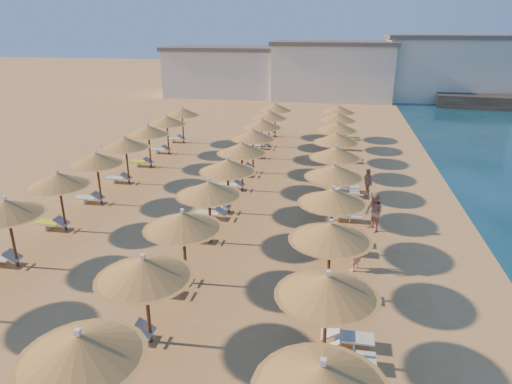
% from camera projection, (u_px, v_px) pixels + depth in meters
% --- Properties ---
extents(ground, '(220.00, 220.00, 0.00)m').
position_uv_depth(ground, '(259.00, 252.00, 19.85)').
color(ground, tan).
rests_on(ground, ground).
extents(hotel_blocks, '(44.74, 10.24, 8.10)m').
position_uv_depth(hotel_blocks, '(340.00, 70.00, 59.99)').
color(hotel_blocks, silver).
rests_on(hotel_blocks, ground).
extents(parasol_row_east, '(2.96, 38.09, 3.07)m').
position_uv_depth(parasol_row_east, '(334.00, 172.00, 22.24)').
color(parasol_row_east, brown).
rests_on(parasol_row_east, ground).
extents(parasol_row_west, '(2.96, 38.09, 3.07)m').
position_uv_depth(parasol_row_west, '(228.00, 166.00, 23.12)').
color(parasol_row_west, brown).
rests_on(parasol_row_west, ground).
extents(parasol_row_inland, '(2.96, 27.55, 3.07)m').
position_uv_depth(parasol_row_inland, '(112.00, 151.00, 25.94)').
color(parasol_row_inland, brown).
rests_on(parasol_row_inland, ground).
extents(loungers, '(15.56, 36.64, 0.66)m').
position_uv_depth(loungers, '(242.00, 206.00, 24.02)').
color(loungers, white).
rests_on(loungers, ground).
extents(beachgoer_b, '(1.07, 1.16, 1.92)m').
position_uv_depth(beachgoer_b, '(374.00, 212.00, 21.61)').
color(beachgoer_b, tan).
rests_on(beachgoer_b, ground).
extents(beachgoer_a, '(0.65, 0.77, 1.81)m').
position_uv_depth(beachgoer_a, '(356.00, 250.00, 18.15)').
color(beachgoer_a, tan).
rests_on(beachgoer_a, ground).
extents(beachgoer_c, '(0.77, 1.03, 1.62)m').
position_uv_depth(beachgoer_c, '(367.00, 182.00, 26.20)').
color(beachgoer_c, tan).
rests_on(beachgoer_c, ground).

